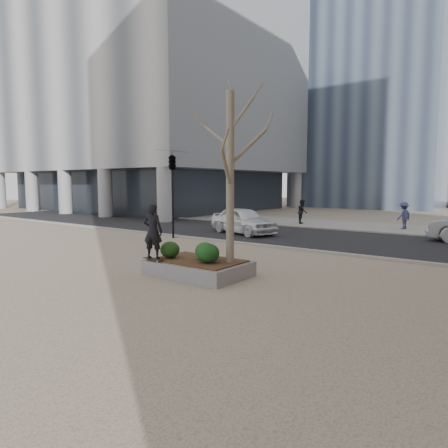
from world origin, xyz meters
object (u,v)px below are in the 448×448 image
Objects in this scene: skateboarder at (153,231)px; police_car at (243,220)px; planter at (198,268)px; skateboard at (153,260)px.

skateboarder is 10.55m from police_car.
planter is at bearing -136.01° from police_car.
skateboarder is 0.39× the size of police_car.
police_car is at bearing 116.29° from planter.
skateboard is 0.18× the size of police_car.
skateboarder is at bearing -142.60° from planter.
skateboard reaches higher than planter.
planter is 1.77× the size of skateboarder.
skateboarder is at bearing -143.43° from police_car.
skateboard is 0.89m from skateboarder.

